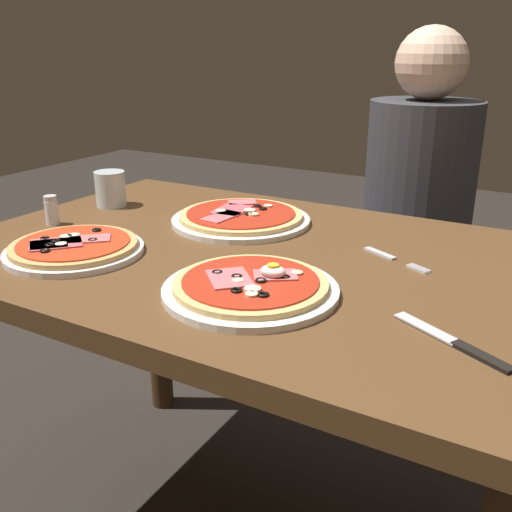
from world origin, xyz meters
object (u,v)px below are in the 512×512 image
(water_glass_near, at_px, (111,191))
(salt_shaker, at_px, (51,210))
(pizza_across_left, at_px, (74,248))
(diner_person, at_px, (414,241))
(fork, at_px, (391,258))
(dining_table, at_px, (252,305))
(pizza_foreground, at_px, (251,287))
(knife, at_px, (458,344))
(pizza_across_right, at_px, (241,218))

(water_glass_near, height_order, salt_shaker, water_glass_near)
(pizza_across_left, distance_m, salt_shaker, 0.22)
(salt_shaker, height_order, diner_person, diner_person)
(water_glass_near, relative_size, diner_person, 0.07)
(fork, height_order, salt_shaker, salt_shaker)
(dining_table, distance_m, fork, 0.30)
(water_glass_near, bearing_deg, fork, -1.86)
(pizza_across_left, bearing_deg, fork, 27.17)
(dining_table, distance_m, water_glass_near, 0.52)
(fork, xyz_separation_m, salt_shaker, (-0.74, -0.16, 0.03))
(pizza_foreground, height_order, fork, pizza_foreground)
(pizza_across_left, height_order, fork, pizza_across_left)
(water_glass_near, relative_size, salt_shaker, 1.31)
(salt_shaker, bearing_deg, water_glass_near, 88.85)
(water_glass_near, xyz_separation_m, salt_shaker, (-0.00, -0.19, -0.01))
(water_glass_near, bearing_deg, pizza_across_left, -58.64)
(knife, height_order, diner_person, diner_person)
(fork, bearing_deg, pizza_across_right, 170.97)
(dining_table, xyz_separation_m, diner_person, (0.13, 0.77, -0.07))
(water_glass_near, distance_m, knife, 0.97)
(water_glass_near, height_order, fork, water_glass_near)
(water_glass_near, bearing_deg, salt_shaker, -91.15)
(pizza_across_left, bearing_deg, diner_person, 66.02)
(water_glass_near, bearing_deg, dining_table, -13.97)
(knife, bearing_deg, diner_person, 107.87)
(pizza_foreground, bearing_deg, water_glass_near, 152.92)
(dining_table, xyz_separation_m, salt_shaker, (-0.48, -0.07, 0.15))
(pizza_across_left, bearing_deg, salt_shaker, 148.23)
(fork, height_order, diner_person, diner_person)
(salt_shaker, relative_size, diner_person, 0.06)
(water_glass_near, distance_m, diner_person, 0.92)
(salt_shaker, bearing_deg, pizza_foreground, -10.68)
(pizza_across_left, height_order, knife, pizza_across_left)
(fork, distance_m, diner_person, 0.71)
(dining_table, height_order, knife, knife)
(pizza_foreground, distance_m, salt_shaker, 0.60)
(diner_person, bearing_deg, salt_shaker, 53.71)
(pizza_across_right, xyz_separation_m, diner_person, (0.25, 0.61, -0.20))
(pizza_across_right, bearing_deg, salt_shaker, -148.64)
(fork, height_order, knife, knife)
(water_glass_near, relative_size, knife, 0.48)
(pizza_across_left, distance_m, fork, 0.62)
(dining_table, xyz_separation_m, pizza_across_right, (-0.12, 0.15, 0.13))
(water_glass_near, xyz_separation_m, knife, (0.92, -0.31, -0.04))
(pizza_across_left, height_order, salt_shaker, salt_shaker)
(pizza_foreground, bearing_deg, diner_person, 88.40)
(pizza_foreground, distance_m, knife, 0.34)
(water_glass_near, bearing_deg, diner_person, 46.74)
(water_glass_near, height_order, knife, water_glass_near)
(pizza_across_left, xyz_separation_m, fork, (0.55, 0.28, -0.01))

